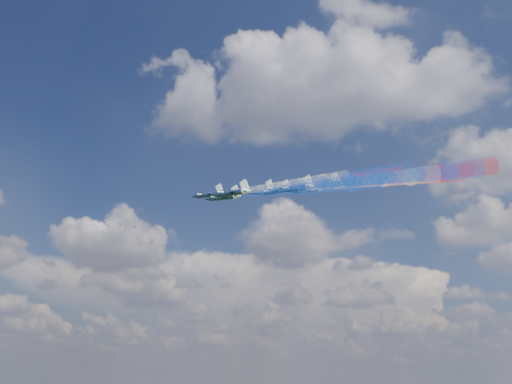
% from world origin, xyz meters
% --- Properties ---
extents(jet_lead, '(16.77, 15.59, 7.84)m').
position_xyz_m(jet_lead, '(-11.78, -16.13, 137.02)').
color(jet_lead, black).
extents(trail_lead, '(39.93, 19.62, 9.55)m').
position_xyz_m(trail_lead, '(12.99, -25.34, 134.48)').
color(trail_lead, white).
extents(jet_inner_left, '(16.77, 15.59, 7.84)m').
position_xyz_m(jet_inner_left, '(-2.94, -27.57, 132.02)').
color(jet_inner_left, black).
extents(trail_inner_left, '(39.93, 19.62, 9.55)m').
position_xyz_m(trail_inner_left, '(21.82, -36.78, 129.48)').
color(trail_inner_left, blue).
extents(jet_inner_right, '(16.77, 15.59, 7.84)m').
position_xyz_m(jet_inner_right, '(2.04, -9.51, 139.19)').
color(jet_inner_right, black).
extents(trail_inner_right, '(39.93, 19.62, 9.55)m').
position_xyz_m(trail_inner_right, '(26.80, -18.72, 136.65)').
color(trail_inner_right, red).
extents(jet_outer_left, '(16.77, 15.59, 7.84)m').
position_xyz_m(jet_outer_left, '(3.81, -41.20, 128.45)').
color(jet_outer_left, black).
extents(trail_outer_left, '(39.93, 19.62, 9.55)m').
position_xyz_m(trail_outer_left, '(28.58, -50.40, 125.91)').
color(trail_outer_left, blue).
extents(jet_center_third, '(16.77, 15.59, 7.84)m').
position_xyz_m(jet_center_third, '(10.16, -22.63, 133.97)').
color(jet_center_third, black).
extents(trail_center_third, '(39.93, 19.62, 9.55)m').
position_xyz_m(trail_center_third, '(34.92, -31.84, 131.43)').
color(trail_center_third, white).
extents(jet_outer_right, '(16.77, 15.59, 7.84)m').
position_xyz_m(jet_outer_right, '(17.08, -7.13, 138.79)').
color(jet_outer_right, black).
extents(trail_outer_right, '(39.93, 19.62, 9.55)m').
position_xyz_m(trail_outer_right, '(41.84, -16.33, 136.25)').
color(trail_outer_right, red).
extents(jet_rear_left, '(16.77, 15.59, 7.84)m').
position_xyz_m(jet_rear_left, '(18.61, -35.06, 130.18)').
color(jet_rear_left, black).
extents(trail_rear_left, '(39.93, 19.62, 9.55)m').
position_xyz_m(trail_rear_left, '(43.37, -44.26, 127.64)').
color(trail_rear_left, blue).
extents(jet_rear_right, '(16.77, 15.59, 7.84)m').
position_xyz_m(jet_rear_right, '(23.37, -19.85, 135.64)').
color(jet_rear_right, black).
extents(trail_rear_right, '(39.93, 19.62, 9.55)m').
position_xyz_m(trail_rear_right, '(48.14, -29.05, 133.10)').
color(trail_rear_right, red).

